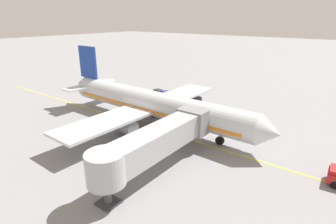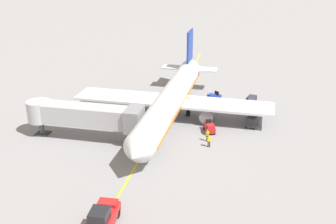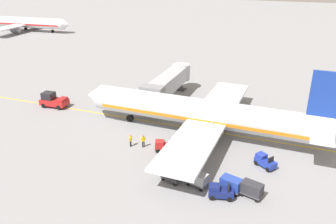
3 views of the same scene
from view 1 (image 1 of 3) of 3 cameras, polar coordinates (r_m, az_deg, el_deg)
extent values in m
plane|color=gray|center=(40.78, -5.54, -2.70)|extent=(400.00, 400.00, 0.00)
cube|color=gold|center=(40.78, -5.54, -2.69)|extent=(0.24, 80.00, 0.01)
cylinder|color=silver|center=(39.78, -3.21, 1.82)|extent=(4.30, 32.06, 3.70)
cube|color=orange|center=(39.92, -3.19, 1.19)|extent=(4.29, 29.50, 0.44)
cone|color=silver|center=(31.82, 20.83, -4.13)|extent=(3.67, 2.47, 3.63)
cone|color=silver|center=(52.48, -17.71, 5.62)|extent=(3.20, 2.86, 3.14)
cube|color=black|center=(32.08, 17.94, -2.34)|extent=(2.80, 1.15, 0.60)
cube|color=silver|center=(40.62, -4.25, 1.21)|extent=(30.09, 5.76, 0.36)
cylinder|color=gray|center=(44.54, 1.32, 1.23)|extent=(2.06, 3.24, 2.00)
cylinder|color=gray|center=(36.88, -9.04, -2.99)|extent=(2.06, 3.24, 2.00)
cube|color=#193899|center=(49.73, -16.62, 10.07)|extent=(0.40, 4.41, 5.50)
cube|color=silver|center=(50.33, -16.05, 5.52)|extent=(10.05, 2.79, 0.24)
cylinder|color=black|center=(34.89, 10.92, -5.97)|extent=(0.47, 1.11, 1.10)
cylinder|color=gray|center=(34.27, 11.08, -3.63)|extent=(0.24, 0.24, 2.00)
cylinder|color=black|center=(43.55, -3.12, -0.39)|extent=(0.47, 1.11, 1.10)
cylinder|color=gray|center=(43.04, -3.16, 1.55)|extent=(0.24, 0.24, 2.00)
cylinder|color=black|center=(40.44, -7.42, -2.13)|extent=(0.47, 1.11, 1.10)
cylinder|color=gray|center=(39.90, -7.51, -0.06)|extent=(0.24, 0.24, 2.00)
cube|color=#A8AAAF|center=(27.79, -1.82, -5.78)|extent=(14.23, 2.80, 2.60)
cube|color=gray|center=(32.53, 5.18, -1.97)|extent=(2.00, 3.50, 2.99)
cylinder|color=#A8AAAF|center=(23.36, -13.08, -11.59)|extent=(3.36, 3.36, 2.86)
cylinder|color=#4C4C51|center=(24.66, -12.64, -16.36)|extent=(0.70, 0.70, 2.19)
cube|color=#38383A|center=(25.26, -12.46, -18.23)|extent=(1.80, 1.80, 0.16)
cylinder|color=black|center=(30.68, 31.88, -12.93)|extent=(0.40, 0.82, 0.80)
cylinder|color=black|center=(32.32, 32.07, -11.32)|extent=(0.40, 0.82, 0.80)
cube|color=#B21E1E|center=(43.67, 5.25, -0.28)|extent=(1.96, 2.76, 0.70)
cube|color=#B21E1E|center=(43.35, 6.16, 0.34)|extent=(1.31, 1.33, 0.44)
cube|color=black|center=(43.59, 4.40, 0.64)|extent=(0.85, 0.43, 0.64)
cylinder|color=black|center=(43.43, 5.44, 0.51)|extent=(0.16, 0.27, 0.54)
cylinder|color=black|center=(44.12, 6.50, -0.60)|extent=(0.38, 0.59, 0.56)
cylinder|color=black|center=(43.12, 6.21, -1.07)|extent=(0.38, 0.59, 0.56)
cylinder|color=black|center=(44.46, 4.29, -0.36)|extent=(0.38, 0.59, 0.56)
cylinder|color=black|center=(43.47, 3.96, -0.83)|extent=(0.38, 0.59, 0.56)
cube|color=#1E339E|center=(50.36, -7.03, 2.36)|extent=(2.42, 2.73, 0.70)
cube|color=#1E339E|center=(49.55, -6.90, 2.77)|extent=(1.44, 1.45, 0.44)
cube|color=black|center=(50.82, -7.21, 3.30)|extent=(0.78, 0.62, 0.64)
cylinder|color=black|center=(50.06, -7.03, 3.03)|extent=(0.22, 0.26, 0.54)
cylinder|color=black|center=(49.74, -6.21, 1.75)|extent=(0.49, 0.57, 0.56)
cylinder|color=black|center=(49.55, -7.43, 1.63)|extent=(0.49, 0.57, 0.56)
cylinder|color=black|center=(51.38, -6.61, 2.32)|extent=(0.49, 0.57, 0.56)
cylinder|color=black|center=(51.20, -7.79, 2.20)|extent=(0.49, 0.57, 0.56)
cube|color=navy|center=(53.66, 1.26, 3.58)|extent=(1.73, 2.70, 0.70)
cube|color=navy|center=(53.25, 1.95, 4.08)|extent=(1.23, 1.25, 0.44)
cube|color=black|center=(53.74, 0.59, 4.35)|extent=(0.85, 0.34, 0.64)
cylinder|color=black|center=(53.44, 1.39, 4.23)|extent=(0.14, 0.27, 0.54)
cylinder|color=black|center=(53.92, 2.34, 3.26)|extent=(0.32, 0.59, 0.56)
cylinder|color=black|center=(52.96, 1.90, 2.96)|extent=(0.32, 0.59, 0.56)
cylinder|color=black|center=(54.57, 0.64, 3.47)|extent=(0.32, 0.59, 0.56)
cylinder|color=black|center=(53.62, 0.17, 3.18)|extent=(0.32, 0.59, 0.56)
cube|color=#4C4C51|center=(49.96, 5.81, 2.01)|extent=(1.86, 2.47, 0.12)
cube|color=#2D2D33|center=(49.78, 5.84, 2.68)|extent=(1.76, 2.35, 1.10)
cylinder|color=#4C4C51|center=(48.96, 6.96, 1.59)|extent=(0.26, 0.69, 0.07)
cylinder|color=black|center=(49.82, 6.91, 1.63)|extent=(0.21, 0.38, 0.36)
cylinder|color=black|center=(49.09, 5.98, 1.40)|extent=(0.21, 0.38, 0.36)
cylinder|color=black|center=(50.96, 5.64, 2.09)|extent=(0.21, 0.38, 0.36)
cylinder|color=black|center=(50.25, 4.71, 1.87)|extent=(0.21, 0.38, 0.36)
cube|color=#4C4C51|center=(51.37, 3.08, 2.58)|extent=(1.86, 2.47, 0.12)
cube|color=#999EA3|center=(51.20, 3.09, 3.23)|extent=(1.76, 2.35, 1.10)
cylinder|color=#4C4C51|center=(50.32, 4.13, 2.18)|extent=(0.26, 0.69, 0.07)
cylinder|color=black|center=(51.19, 4.14, 2.21)|extent=(0.21, 0.38, 0.36)
cylinder|color=black|center=(50.50, 3.19, 1.99)|extent=(0.21, 0.38, 0.36)
cylinder|color=black|center=(52.39, 2.96, 2.65)|extent=(0.21, 0.38, 0.36)
cylinder|color=black|center=(51.72, 2.02, 2.44)|extent=(0.21, 0.38, 0.36)
cube|color=#4C4C51|center=(53.05, -0.25, 3.16)|extent=(1.86, 2.47, 0.12)
cube|color=#233D9E|center=(52.88, -0.25, 3.79)|extent=(1.76, 2.35, 1.10)
cylinder|color=#4C4C51|center=(51.94, 0.71, 2.79)|extent=(0.26, 0.69, 0.07)
cylinder|color=black|center=(52.81, 0.77, 2.81)|extent=(0.21, 0.38, 0.36)
cylinder|color=black|center=(52.17, -0.19, 2.60)|extent=(0.21, 0.38, 0.36)
cylinder|color=black|center=(54.07, -0.30, 3.21)|extent=(0.21, 0.38, 0.36)
cylinder|color=black|center=(53.45, -1.25, 3.01)|extent=(0.21, 0.38, 0.36)
cube|color=#4C4C51|center=(54.41, -1.96, 3.57)|extent=(1.86, 2.47, 0.12)
cube|color=#2D2D33|center=(54.25, -1.96, 4.19)|extent=(1.76, 2.35, 1.10)
cylinder|color=#4C4C51|center=(53.28, -1.06, 3.22)|extent=(0.26, 0.69, 0.07)
cylinder|color=black|center=(54.14, -0.97, 3.23)|extent=(0.21, 0.38, 0.36)
cylinder|color=black|center=(53.52, -1.93, 3.03)|extent=(0.21, 0.38, 0.36)
cylinder|color=black|center=(55.43, -1.97, 3.61)|extent=(0.21, 0.38, 0.36)
cylinder|color=black|center=(54.83, -2.92, 3.42)|extent=(0.21, 0.38, 0.36)
cylinder|color=#232328|center=(41.98, 10.84, -1.69)|extent=(0.15, 0.15, 0.85)
cylinder|color=#232328|center=(42.15, 10.94, -1.60)|extent=(0.15, 0.15, 0.85)
cube|color=yellow|center=(41.81, 10.95, -0.72)|extent=(0.40, 0.27, 0.60)
cylinder|color=yellow|center=(41.61, 10.81, -0.88)|extent=(0.23, 0.11, 0.57)
cylinder|color=yellow|center=(42.05, 11.07, -0.68)|extent=(0.23, 0.11, 0.57)
sphere|color=tan|center=(41.67, 10.99, -0.16)|extent=(0.22, 0.22, 0.22)
cube|color=red|center=(41.66, 10.99, -0.14)|extent=(0.27, 0.10, 0.10)
cylinder|color=#232328|center=(45.05, -0.20, 0.16)|extent=(0.15, 0.15, 0.85)
cylinder|color=#232328|center=(44.89, -0.06, 0.09)|extent=(0.15, 0.15, 0.85)
cube|color=yellow|center=(44.73, -0.13, 1.00)|extent=(0.35, 0.44, 0.60)
cylinder|color=yellow|center=(44.95, -0.30, 1.02)|extent=(0.16, 0.24, 0.57)
cylinder|color=yellow|center=(44.55, 0.05, 0.85)|extent=(0.16, 0.24, 0.57)
sphere|color=tan|center=(44.60, -0.13, 1.52)|extent=(0.22, 0.22, 0.22)
cube|color=red|center=(44.59, -0.13, 1.55)|extent=(0.16, 0.28, 0.10)
cylinder|color=#232328|center=(42.36, 8.56, -1.35)|extent=(0.15, 0.15, 0.85)
cylinder|color=#232328|center=(42.42, 8.82, -1.33)|extent=(0.15, 0.15, 0.85)
cube|color=yellow|center=(42.14, 8.74, -0.42)|extent=(0.44, 0.43, 0.60)
cylinder|color=yellow|center=(42.08, 8.41, -0.51)|extent=(0.23, 0.22, 0.57)
cylinder|color=yellow|center=(42.24, 9.06, -0.46)|extent=(0.23, 0.22, 0.57)
sphere|color=#997051|center=(42.00, 8.77, 0.13)|extent=(0.22, 0.22, 0.22)
cube|color=red|center=(41.99, 8.77, 0.15)|extent=(0.25, 0.24, 0.10)
camera|label=2|loc=(49.98, 77.02, 14.97)|focal=42.04mm
camera|label=3|loc=(78.93, 11.40, 23.73)|focal=36.69mm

